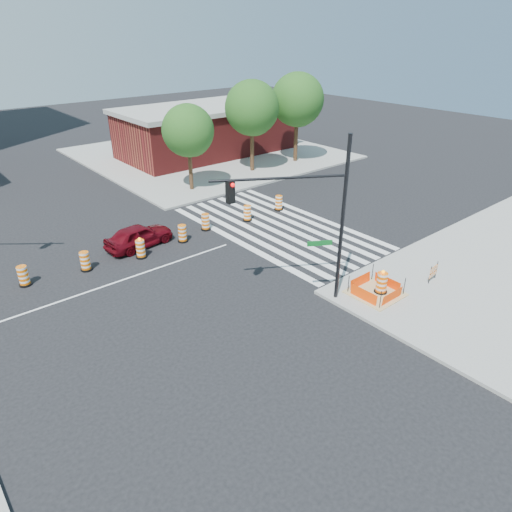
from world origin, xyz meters
name	(u,v)px	position (x,y,z in m)	size (l,w,h in m)	color
ground	(111,284)	(0.00, 0.00, 0.00)	(120.00, 120.00, 0.00)	black
sidewalk_ne	(207,153)	(18.00, 18.00, 0.07)	(22.00, 22.00, 0.15)	gray
crosswalk_east	(277,227)	(10.95, 0.00, 0.01)	(6.75, 13.50, 0.01)	silver
lane_centerline	(111,284)	(0.00, 0.00, 0.01)	(14.00, 0.12, 0.01)	silver
excavation_pit	(375,292)	(9.00, -9.00, 0.22)	(2.20, 2.20, 0.90)	tan
brick_storefront	(206,130)	(18.00, 18.00, 2.32)	(16.50, 8.50, 4.60)	maroon
red_coupe	(139,236)	(3.07, 2.98, 0.67)	(1.59, 3.94, 1.34)	#5A0710
signal_pole_se	(308,208)	(6.05, -7.18, 4.58)	(4.88, 3.03, 7.44)	black
pit_drum	(382,284)	(9.25, -9.11, 0.65)	(0.61, 0.61, 1.21)	black
barricade	(433,272)	(12.13, -10.02, 0.66)	(0.79, 0.13, 0.93)	#F26705
tree_north_c	(188,134)	(10.78, 9.51, 4.33)	(3.79, 3.79, 6.45)	#382314
tree_north_d	(252,111)	(17.56, 10.48, 5.08)	(4.45, 4.45, 7.56)	#382314
tree_north_e	(297,103)	(22.61, 10.35, 5.28)	(4.63, 4.63, 7.87)	#382314
median_drum_3	(24,277)	(-3.27, 2.57, 0.48)	(0.60, 0.60, 1.02)	black
median_drum_4	(85,262)	(-0.38, 2.17, 0.48)	(0.60, 0.60, 1.02)	black
median_drum_5	(141,249)	(2.49, 1.67, 0.49)	(0.60, 0.60, 1.18)	black
median_drum_6	(182,234)	(5.32, 1.99, 0.48)	(0.60, 0.60, 1.02)	black
median_drum_7	(206,222)	(7.33, 2.57, 0.48)	(0.60, 0.60, 1.02)	black
median_drum_8	(247,214)	(10.25, 2.07, 0.48)	(0.60, 0.60, 1.02)	black
median_drum_9	(279,203)	(13.09, 2.18, 0.48)	(0.60, 0.60, 1.02)	black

